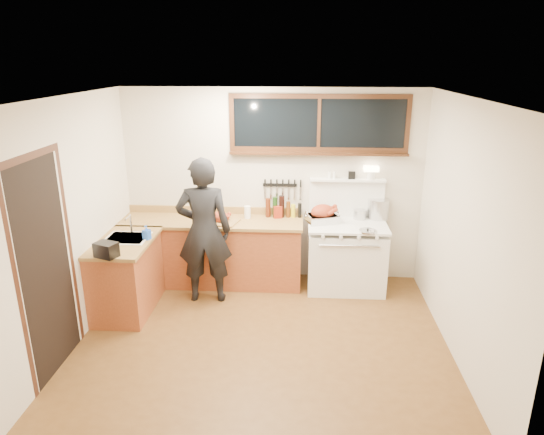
# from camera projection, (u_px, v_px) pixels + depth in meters

# --- Properties ---
(ground_plane) EXTENTS (4.00, 3.50, 0.02)m
(ground_plane) POSITION_uv_depth(u_px,v_px,m) (263.00, 342.00, 5.31)
(ground_plane) COLOR #543416
(room_shell) EXTENTS (4.10, 3.60, 2.65)m
(room_shell) POSITION_uv_depth(u_px,v_px,m) (262.00, 196.00, 4.78)
(room_shell) COLOR beige
(room_shell) RESTS_ON ground
(counter_back) EXTENTS (2.44, 0.64, 1.00)m
(counter_back) POSITION_uv_depth(u_px,v_px,m) (212.00, 251.00, 6.58)
(counter_back) COLOR brown
(counter_back) RESTS_ON ground
(counter_left) EXTENTS (0.64, 1.09, 0.90)m
(counter_left) POSITION_uv_depth(u_px,v_px,m) (127.00, 275.00, 5.86)
(counter_left) COLOR brown
(counter_left) RESTS_ON ground
(sink_unit) EXTENTS (0.50, 0.45, 0.37)m
(sink_unit) POSITION_uv_depth(u_px,v_px,m) (127.00, 242.00, 5.80)
(sink_unit) COLOR white
(sink_unit) RESTS_ON counter_left
(vintage_stove) EXTENTS (1.02, 0.74, 1.60)m
(vintage_stove) POSITION_uv_depth(u_px,v_px,m) (346.00, 254.00, 6.43)
(vintage_stove) COLOR white
(vintage_stove) RESTS_ON ground
(back_window) EXTENTS (2.32, 0.13, 0.77)m
(back_window) POSITION_uv_depth(u_px,v_px,m) (319.00, 130.00, 6.25)
(back_window) COLOR black
(back_window) RESTS_ON room_shell
(left_doorway) EXTENTS (0.02, 1.04, 2.17)m
(left_doorway) POSITION_uv_depth(u_px,v_px,m) (47.00, 266.00, 4.56)
(left_doorway) COLOR black
(left_doorway) RESTS_ON ground
(knife_strip) EXTENTS (0.52, 0.03, 0.28)m
(knife_strip) POSITION_uv_depth(u_px,v_px,m) (281.00, 186.00, 6.52)
(knife_strip) COLOR black
(knife_strip) RESTS_ON room_shell
(man) EXTENTS (0.71, 0.50, 1.85)m
(man) POSITION_uv_depth(u_px,v_px,m) (204.00, 231.00, 5.96)
(man) COLOR black
(man) RESTS_ON ground
(soap_bottle) EXTENTS (0.10, 0.10, 0.17)m
(soap_bottle) POSITION_uv_depth(u_px,v_px,m) (147.00, 232.00, 5.73)
(soap_bottle) COLOR blue
(soap_bottle) RESTS_ON counter_left
(toaster) EXTENTS (0.28, 0.24, 0.16)m
(toaster) POSITION_uv_depth(u_px,v_px,m) (106.00, 250.00, 5.23)
(toaster) COLOR black
(toaster) RESTS_ON counter_left
(cutting_board) EXTENTS (0.51, 0.43, 0.15)m
(cutting_board) POSITION_uv_depth(u_px,v_px,m) (221.00, 219.00, 6.32)
(cutting_board) COLOR olive
(cutting_board) RESTS_ON counter_back
(roast_turkey) EXTENTS (0.47, 0.40, 0.24)m
(roast_turkey) POSITION_uv_depth(u_px,v_px,m) (323.00, 215.00, 6.33)
(roast_turkey) COLOR silver
(roast_turkey) RESTS_ON vintage_stove
(stockpot) EXTENTS (0.36, 0.36, 0.27)m
(stockpot) POSITION_uv_depth(u_px,v_px,m) (378.00, 209.00, 6.47)
(stockpot) COLOR silver
(stockpot) RESTS_ON vintage_stove
(saucepan) EXTENTS (0.20, 0.30, 0.13)m
(saucepan) POSITION_uv_depth(u_px,v_px,m) (360.00, 214.00, 6.46)
(saucepan) COLOR silver
(saucepan) RESTS_ON vintage_stove
(pot_lid) EXTENTS (0.25, 0.25, 0.04)m
(pot_lid) POSITION_uv_depth(u_px,v_px,m) (368.00, 231.00, 6.00)
(pot_lid) COLOR silver
(pot_lid) RESTS_ON vintage_stove
(coffee_tin) EXTENTS (0.13, 0.11, 0.16)m
(coffee_tin) POSITION_uv_depth(u_px,v_px,m) (278.00, 212.00, 6.50)
(coffee_tin) COLOR maroon
(coffee_tin) RESTS_ON counter_back
(pitcher) EXTENTS (0.09, 0.09, 0.17)m
(pitcher) POSITION_uv_depth(u_px,v_px,m) (247.00, 212.00, 6.49)
(pitcher) COLOR white
(pitcher) RESTS_ON counter_back
(bottle_cluster) EXTENTS (0.49, 0.07, 0.30)m
(bottle_cluster) POSITION_uv_depth(u_px,v_px,m) (281.00, 208.00, 6.52)
(bottle_cluster) COLOR black
(bottle_cluster) RESTS_ON counter_back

